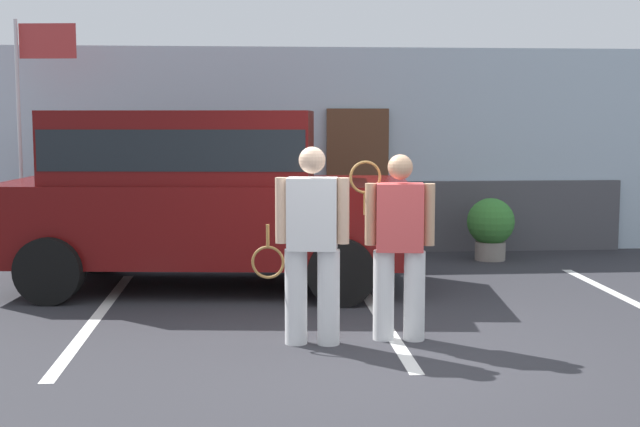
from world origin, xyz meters
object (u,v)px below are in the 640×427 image
parked_suv (198,190)px  tennis_player_woman (399,244)px  tennis_player_man (312,243)px  potted_plant_by_porch (491,226)px  flag_pole (32,98)px

parked_suv → tennis_player_woman: (1.91, -2.55, -0.28)m
tennis_player_man → potted_plant_by_porch: tennis_player_man is taller
tennis_player_woman → potted_plant_by_porch: size_ratio=1.92×
parked_suv → flag_pole: size_ratio=1.47×
tennis_player_man → tennis_player_woman: (0.78, 0.08, -0.03)m
tennis_player_man → potted_plant_by_porch: (2.79, 4.27, -0.41)m
parked_suv → flag_pole: flag_pole is taller
potted_plant_by_porch → flag_pole: size_ratio=0.27×
potted_plant_by_porch → tennis_player_woman: bearing=-115.6°
tennis_player_woman → flag_pole: size_ratio=0.51×
tennis_player_woman → parked_suv: bearing=-45.3°
parked_suv → tennis_player_woman: 3.20m
tennis_player_man → flag_pole: bearing=-43.4°
tennis_player_man → tennis_player_woman: 0.79m
potted_plant_by_porch → flag_pole: (-6.15, -0.02, 1.75)m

